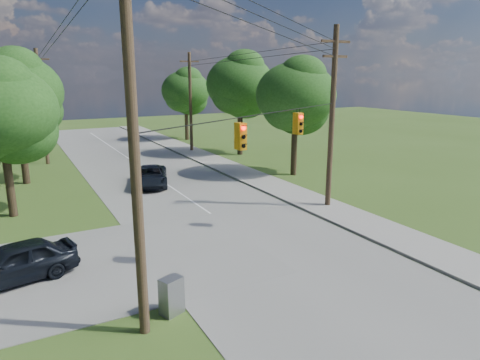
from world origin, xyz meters
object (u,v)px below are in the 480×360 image
car_main_north (151,176)px  control_cabinet (171,296)px  pole_sw (133,133)px  car_cross_dark (14,263)px  pole_north_e (190,102)px  pole_north_w (42,106)px  pole_ne (332,116)px

car_main_north → control_cabinet: bearing=-87.0°
pole_sw → car_cross_dark: bearing=121.7°
pole_north_e → pole_north_w: 13.90m
car_main_north → pole_north_e: bearing=73.9°
pole_north_w → pole_ne: bearing=-57.7°
pole_north_w → car_main_north: pole_north_w is taller
pole_north_w → car_cross_dark: 24.60m
pole_ne → car_cross_dark: bearing=-173.2°
pole_ne → car_cross_dark: 17.69m
control_cabinet → pole_north_e: bearing=44.3°
pole_sw → pole_north_w: (-0.40, 29.60, -1.10)m
pole_sw → pole_north_e: bearing=65.5°
car_cross_dark → pole_ne: bearing=83.9°
pole_north_e → car_main_north: 15.13m
pole_north_e → car_main_north: (-8.02, -12.05, -4.41)m
pole_sw → car_cross_dark: (-3.44, 5.57, -5.42)m
pole_north_e → car_cross_dark: pole_north_e is taller
pole_ne → pole_north_w: bearing=122.3°
pole_ne → pole_north_e: bearing=90.0°
car_cross_dark → control_cabinet: bearing=29.5°
pole_sw → pole_north_e: size_ratio=1.20×
pole_north_w → control_cabinet: 29.38m
car_cross_dark → control_cabinet: (4.54, -4.97, -0.16)m
pole_sw → car_cross_dark: size_ratio=2.63×
pole_ne → pole_north_e: size_ratio=1.05×
pole_sw → pole_north_w: size_ratio=1.20×
pole_north_e → pole_sw: bearing=-114.5°
pole_ne → car_main_north: bearing=128.9°
pole_ne → control_cabinet: pole_ne is taller
control_cabinet → pole_sw: bearing=-173.9°
pole_ne → car_cross_dark: pole_ne is taller
pole_sw → pole_ne: 15.51m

